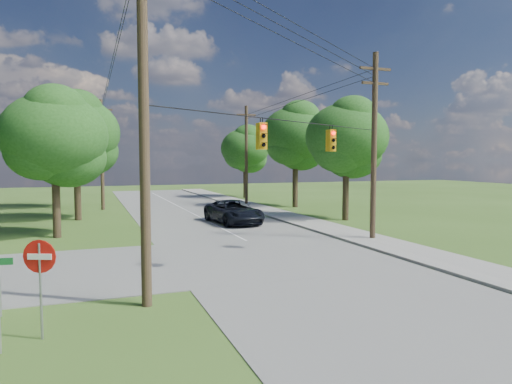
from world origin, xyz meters
name	(u,v)px	position (x,y,z in m)	size (l,w,h in m)	color
ground	(287,294)	(0.00, 0.00, 0.00)	(140.00, 140.00, 0.00)	#3B5C1E
main_road	(282,259)	(2.00, 5.00, 0.01)	(10.00, 100.00, 0.03)	gray
sidewalk_east	(404,248)	(8.70, 5.00, 0.06)	(2.60, 100.00, 0.12)	#A3A098
pole_sw	(144,104)	(-4.60, 0.40, 6.23)	(2.00, 0.32, 12.00)	#4D3D28
pole_ne	(374,143)	(8.90, 8.00, 5.47)	(2.00, 0.32, 10.50)	#4D3D28
pole_north_e	(246,154)	(8.90, 30.00, 5.13)	(2.00, 0.32, 10.00)	#4D3D28
pole_north_w	(102,154)	(-5.00, 30.00, 5.13)	(2.00, 0.32, 10.00)	#4D3D28
power_lines	(229,79)	(1.50, 11.54, 9.15)	(13.93, 29.62, 4.93)	black
traffic_signals	(300,138)	(2.55, 4.43, 5.50)	(4.91, 3.27, 1.05)	orange
tree_w_near	(54,136)	(-8.00, 15.00, 5.92)	(6.00, 6.00, 8.40)	#453322
tree_w_mid	(76,133)	(-7.00, 23.00, 6.58)	(6.40, 6.40, 9.22)	#453322
tree_w_far	(56,142)	(-9.00, 33.00, 6.25)	(6.00, 6.00, 8.73)	#453322
tree_e_near	(346,137)	(12.00, 16.00, 6.25)	(6.20, 6.20, 8.81)	#453322
tree_e_mid	(296,135)	(12.50, 26.00, 6.91)	(6.60, 6.60, 9.64)	#453322
tree_e_far	(245,149)	(11.50, 38.00, 5.92)	(5.80, 5.80, 8.32)	#453322
car_main_north	(234,212)	(3.49, 17.12, 0.85)	(2.73, 5.92, 1.65)	black
do_not_enter_sign	(40,267)	(-7.42, -1.39, 1.84)	(0.79, 0.36, 2.55)	gray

